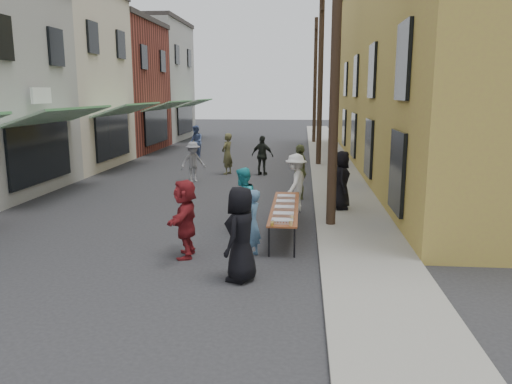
% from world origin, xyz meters
% --- Properties ---
extents(ground, '(120.00, 120.00, 0.00)m').
position_xyz_m(ground, '(0.00, 0.00, 0.00)').
color(ground, '#28282B').
rests_on(ground, ground).
extents(sidewalk, '(2.20, 60.00, 0.10)m').
position_xyz_m(sidewalk, '(5.00, 15.00, 0.05)').
color(sidewalk, gray).
rests_on(sidewalk, ground).
extents(storefront_row, '(8.00, 37.00, 9.00)m').
position_xyz_m(storefront_row, '(-10.00, 14.96, 4.12)').
color(storefront_row, maroon).
rests_on(storefront_row, ground).
extents(building_ochre, '(10.00, 28.00, 10.00)m').
position_xyz_m(building_ochre, '(11.10, 14.00, 5.00)').
color(building_ochre, gold).
rests_on(building_ochre, ground).
extents(utility_pole_near, '(0.26, 0.26, 9.00)m').
position_xyz_m(utility_pole_near, '(4.30, 3.00, 4.50)').
color(utility_pole_near, '#2D2116').
rests_on(utility_pole_near, ground).
extents(utility_pole_mid, '(0.26, 0.26, 9.00)m').
position_xyz_m(utility_pole_mid, '(4.30, 15.00, 4.50)').
color(utility_pole_mid, '#2D2116').
rests_on(utility_pole_mid, ground).
extents(utility_pole_far, '(0.26, 0.26, 9.00)m').
position_xyz_m(utility_pole_far, '(4.30, 27.00, 4.50)').
color(utility_pole_far, '#2D2116').
rests_on(utility_pole_far, ground).
extents(serving_table, '(0.70, 4.00, 0.75)m').
position_xyz_m(serving_table, '(3.05, 2.16, 0.71)').
color(serving_table, brown).
rests_on(serving_table, ground).
extents(catering_tray_sausage, '(0.50, 0.33, 0.08)m').
position_xyz_m(catering_tray_sausage, '(3.05, 0.51, 0.79)').
color(catering_tray_sausage, maroon).
rests_on(catering_tray_sausage, serving_table).
extents(catering_tray_foil_b, '(0.50, 0.33, 0.08)m').
position_xyz_m(catering_tray_foil_b, '(3.05, 1.16, 0.79)').
color(catering_tray_foil_b, '#B2B2B7').
rests_on(catering_tray_foil_b, serving_table).
extents(catering_tray_buns, '(0.50, 0.33, 0.08)m').
position_xyz_m(catering_tray_buns, '(3.05, 1.86, 0.79)').
color(catering_tray_buns, tan).
rests_on(catering_tray_buns, serving_table).
extents(catering_tray_foil_d, '(0.50, 0.33, 0.08)m').
position_xyz_m(catering_tray_foil_d, '(3.05, 2.56, 0.79)').
color(catering_tray_foil_d, '#B2B2B7').
rests_on(catering_tray_foil_d, serving_table).
extents(catering_tray_buns_end, '(0.50, 0.33, 0.08)m').
position_xyz_m(catering_tray_buns_end, '(3.05, 3.26, 0.79)').
color(catering_tray_buns_end, tan).
rests_on(catering_tray_buns_end, serving_table).
extents(condiment_jar_a, '(0.07, 0.07, 0.08)m').
position_xyz_m(condiment_jar_a, '(2.83, 0.21, 0.79)').
color(condiment_jar_a, '#A57F26').
rests_on(condiment_jar_a, serving_table).
extents(condiment_jar_b, '(0.07, 0.07, 0.08)m').
position_xyz_m(condiment_jar_b, '(2.83, 0.31, 0.79)').
color(condiment_jar_b, '#A57F26').
rests_on(condiment_jar_b, serving_table).
extents(condiment_jar_c, '(0.07, 0.07, 0.08)m').
position_xyz_m(condiment_jar_c, '(2.83, 0.41, 0.79)').
color(condiment_jar_c, '#A57F26').
rests_on(condiment_jar_c, serving_table).
extents(cup_stack, '(0.08, 0.08, 0.12)m').
position_xyz_m(cup_stack, '(3.25, 0.26, 0.81)').
color(cup_stack, tan).
rests_on(cup_stack, serving_table).
extents(guest_front_a, '(0.86, 1.07, 1.91)m').
position_xyz_m(guest_front_a, '(2.30, -1.21, 0.95)').
color(guest_front_a, black).
rests_on(guest_front_a, ground).
extents(guest_front_b, '(0.53, 0.66, 1.56)m').
position_xyz_m(guest_front_b, '(2.37, 0.26, 0.78)').
color(guest_front_b, '#476989').
rests_on(guest_front_b, ground).
extents(guest_front_c, '(0.79, 0.95, 1.78)m').
position_xyz_m(guest_front_c, '(1.93, 2.12, 0.89)').
color(guest_front_c, '#2AA7B1').
rests_on(guest_front_c, ground).
extents(guest_front_d, '(0.99, 1.34, 1.85)m').
position_xyz_m(guest_front_d, '(3.29, 4.71, 0.92)').
color(guest_front_d, white).
rests_on(guest_front_d, ground).
extents(guest_front_e, '(0.62, 1.19, 1.93)m').
position_xyz_m(guest_front_e, '(3.40, 6.79, 0.97)').
color(guest_front_e, '#596239').
rests_on(guest_front_e, ground).
extents(guest_queue_back, '(0.63, 1.70, 1.80)m').
position_xyz_m(guest_queue_back, '(0.86, 0.13, 0.90)').
color(guest_queue_back, maroon).
rests_on(guest_queue_back, ground).
extents(server, '(0.58, 0.90, 1.83)m').
position_xyz_m(server, '(4.70, 4.89, 1.02)').
color(server, black).
rests_on(server, sidewalk).
extents(passerby_left, '(1.26, 1.12, 1.69)m').
position_xyz_m(passerby_left, '(-1.09, 9.79, 0.85)').
color(passerby_left, gray).
rests_on(passerby_left, ground).
extents(passerby_mid, '(1.13, 0.74, 1.79)m').
position_xyz_m(passerby_mid, '(1.67, 11.84, 0.90)').
color(passerby_mid, black).
rests_on(passerby_mid, ground).
extents(passerby_right, '(0.66, 0.80, 1.89)m').
position_xyz_m(passerby_right, '(0.04, 11.92, 0.94)').
color(passerby_right, brown).
rests_on(passerby_right, ground).
extents(passerby_far, '(1.07, 1.14, 1.87)m').
position_xyz_m(passerby_far, '(-2.64, 17.59, 0.94)').
color(passerby_far, '#4F6399').
rests_on(passerby_far, ground).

